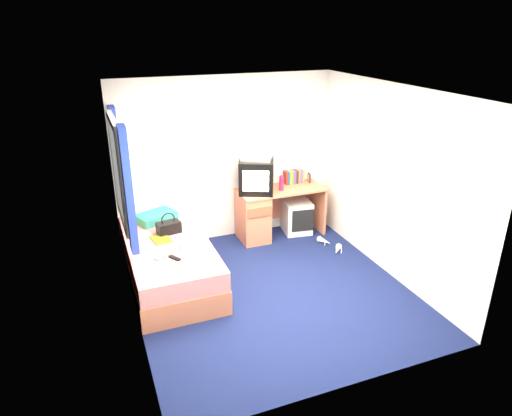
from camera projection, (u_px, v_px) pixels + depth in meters
name	position (u px, v px, depth m)	size (l,w,h in m)	color
ground	(271.00, 291.00, 5.59)	(3.40, 3.40, 0.00)	#0C1438
room_shell	(273.00, 179.00, 5.04)	(3.40, 3.40, 3.40)	white
bed	(169.00, 261.00, 5.73)	(1.01, 2.00, 0.54)	#C27251
pillow	(156.00, 217.00, 6.20)	(0.51, 0.32, 0.11)	#165495
desk	(263.00, 212.00, 6.83)	(1.30, 0.55, 0.75)	#C27251
storage_cube	(297.00, 217.00, 7.07)	(0.40, 0.40, 0.50)	white
crt_tv	(257.00, 176.00, 6.57)	(0.63, 0.61, 0.48)	black
vcr	(257.00, 157.00, 6.47)	(0.42, 0.30, 0.08)	silver
book_row	(294.00, 177.00, 6.99)	(0.31, 0.13, 0.20)	maroon
picture_frame	(309.00, 178.00, 7.04)	(0.02, 0.12, 0.14)	#321D10
pink_water_bottle	(281.00, 183.00, 6.69)	(0.07, 0.07, 0.21)	#CE1D4A
aerosol_can	(270.00, 183.00, 6.76)	(0.05, 0.05, 0.18)	white
handbag	(169.00, 227.00, 5.83)	(0.32, 0.21, 0.28)	black
towel	(195.00, 243.00, 5.49)	(0.30, 0.25, 0.10)	white
magazine	(161.00, 239.00, 5.68)	(0.21, 0.28, 0.01)	gold
water_bottle	(163.00, 254.00, 5.25)	(0.07, 0.07, 0.20)	white
colour_swatch_fan	(181.00, 266.00, 5.07)	(0.22, 0.06, 0.01)	gold
remote_control	(175.00, 258.00, 5.22)	(0.05, 0.16, 0.02)	black
window_assembly	(121.00, 173.00, 5.31)	(0.11, 1.42, 1.40)	silver
white_heels	(331.00, 245.00, 6.63)	(0.23, 0.54, 0.09)	white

